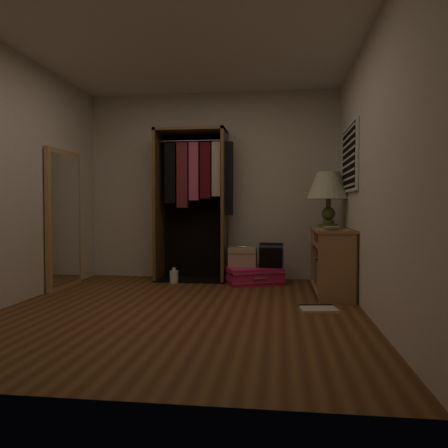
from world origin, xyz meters
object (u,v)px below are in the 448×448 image
at_px(train_case, 243,257).
at_px(white_jug, 174,276).
at_px(black_bag, 271,255).
at_px(floor_mirror, 64,219).
at_px(console_bookshelf, 331,259).
at_px(open_wardrobe, 194,191).
at_px(table_lamp, 329,187).
at_px(pink_suitcase, 253,275).

relative_size(train_case, white_jug, 1.86).
bearing_deg(black_bag, floor_mirror, -161.16).
xyz_separation_m(console_bookshelf, floor_mirror, (-3.24, -0.03, 0.46)).
xyz_separation_m(open_wardrobe, table_lamp, (1.75, -0.38, 0.03)).
bearing_deg(black_bag, train_case, 178.11).
bearing_deg(table_lamp, black_bag, 164.00).
bearing_deg(floor_mirror, train_case, 16.63).
bearing_deg(floor_mirror, white_jug, 21.68).
distance_m(console_bookshelf, floor_mirror, 3.27).
distance_m(console_bookshelf, white_jug, 2.05).
bearing_deg(black_bag, console_bookshelf, -33.31).
xyz_separation_m(pink_suitcase, white_jug, (-1.04, -0.06, -0.02)).
distance_m(open_wardrobe, black_bag, 1.36).
distance_m(train_case, white_jug, 0.94).
bearing_deg(pink_suitcase, table_lamp, -31.54).
bearing_deg(console_bookshelf, floor_mirror, -179.41).
xyz_separation_m(train_case, white_jug, (-0.90, -0.14, -0.26)).
distance_m(console_bookshelf, open_wardrobe, 2.07).
relative_size(open_wardrobe, white_jug, 10.21).
distance_m(console_bookshelf, black_bag, 0.90).
height_order(console_bookshelf, white_jug, console_bookshelf).
bearing_deg(white_jug, table_lamp, -3.13).
height_order(black_bag, white_jug, black_bag).
bearing_deg(console_bookshelf, white_jug, 166.60).
distance_m(floor_mirror, table_lamp, 3.29).
xyz_separation_m(console_bookshelf, black_bag, (-0.70, 0.56, -0.01)).
height_order(console_bookshelf, table_lamp, table_lamp).
height_order(open_wardrobe, train_case, open_wardrobe).
distance_m(train_case, black_bag, 0.38).
bearing_deg(floor_mirror, black_bag, 13.19).
bearing_deg(white_jug, floor_mirror, -158.32).
distance_m(open_wardrobe, train_case, 1.11).
relative_size(floor_mirror, white_jug, 8.47).
distance_m(console_bookshelf, table_lamp, 0.93).
distance_m(console_bookshelf, train_case, 1.24).
height_order(console_bookshelf, open_wardrobe, open_wardrobe).
relative_size(pink_suitcase, table_lamp, 1.24).
relative_size(train_case, black_bag, 1.16).
bearing_deg(black_bag, table_lamp, -10.34).
xyz_separation_m(pink_suitcase, train_case, (-0.15, 0.08, 0.23)).
xyz_separation_m(open_wardrobe, black_bag, (1.05, -0.18, -0.84)).
height_order(open_wardrobe, table_lamp, open_wardrobe).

